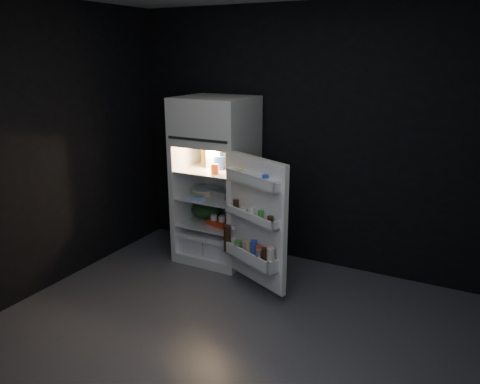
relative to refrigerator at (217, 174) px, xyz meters
The scene contains 19 objects.
floor 1.86m from the refrigerator, 55.88° to the right, with size 4.00×3.40×0.00m, color #4D4D52.
wall_back 1.05m from the refrigerator, 22.97° to the left, with size 4.00×0.00×2.70m, color black.
wall_front 3.18m from the refrigerator, 73.50° to the right, with size 4.00×0.00×2.70m, color black.
wall_left 1.77m from the refrigerator, 129.92° to the right, with size 0.00×3.40×2.70m, color black.
refrigerator is the anchor object (origin of this frame).
fridge_door 0.94m from the refrigerator, 36.48° to the right, with size 0.73×0.47×1.22m.
milk_jug 0.19m from the refrigerator, 168.42° to the left, with size 0.15×0.15×0.24m, color white.
mayo_jar 0.15m from the refrigerator, 32.30° to the right, with size 0.12×0.12×0.14m, color #2142B7.
jam_jar 0.25m from the refrigerator, ahead, with size 0.10×0.10×0.13m, color black.
amber_bottle 0.29m from the refrigerator, 158.14° to the left, with size 0.08×0.08×0.22m, color #B8901D.
small_carton 0.28m from the refrigerator, 63.47° to the right, with size 0.07×0.05×0.10m, color #EF561C.
egg_carton 0.22m from the refrigerator, 48.46° to the right, with size 0.26×0.10×0.07m, color gray.
pie 0.26m from the refrigerator, behind, with size 0.32×0.32×0.04m, color tan.
flat_package 0.35m from the refrigerator, 109.14° to the right, with size 0.17×0.09×0.04m, color #89ADD4.
wrapped_pkg 0.33m from the refrigerator, 15.19° to the left, with size 0.11×0.09×0.05m, color beige.
produce_bag 0.46m from the refrigerator, behind, with size 0.36×0.31×0.20m, color #193815.
yogurt_tray 0.53m from the refrigerator, 55.32° to the right, with size 0.26×0.14×0.05m, color red.
small_can_red 0.52m from the refrigerator, 47.64° to the left, with size 0.07×0.07×0.09m, color red.
small_can_silver 0.54m from the refrigerator, 14.18° to the left, with size 0.07×0.07×0.09m, color silver.
Camera 1 is at (1.60, -2.89, 2.20)m, focal length 35.00 mm.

